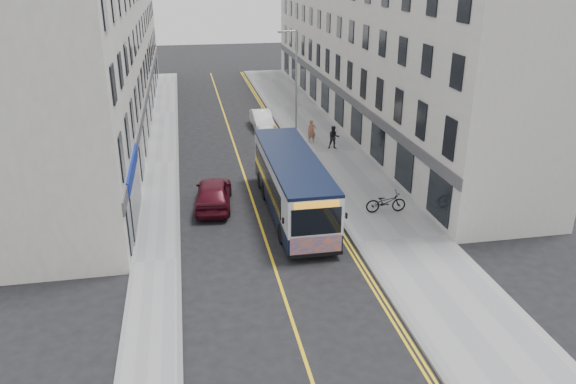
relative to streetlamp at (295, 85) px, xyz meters
name	(u,v)px	position (x,y,z in m)	size (l,w,h in m)	color
ground	(266,240)	(-4.17, -14.00, -4.38)	(140.00, 140.00, 0.00)	black
pavement_east	(330,153)	(2.08, -2.00, -4.32)	(4.50, 64.00, 0.12)	gray
pavement_west	(162,163)	(-9.17, -2.00, -4.32)	(2.00, 64.00, 0.12)	gray
kerb_east	(298,154)	(-0.17, -2.00, -4.32)	(0.18, 64.00, 0.13)	slate
kerb_west	(177,162)	(-8.17, -2.00, -4.32)	(0.18, 64.00, 0.13)	slate
road_centre_line	(239,159)	(-4.17, -2.00, -4.38)	(0.12, 64.00, 0.01)	yellow
road_dbl_yellow_inner	(292,156)	(-0.62, -2.00, -4.38)	(0.10, 64.00, 0.01)	yellow
road_dbl_yellow_outer	(294,156)	(-0.42, -2.00, -4.38)	(0.10, 64.00, 0.01)	yellow
terrace_east	(368,38)	(7.33, 7.00, 2.12)	(6.00, 46.00, 13.00)	silver
terrace_west	(101,44)	(-13.17, 7.00, 2.12)	(6.00, 46.00, 13.00)	silver
streetlamp	(295,85)	(0.00, 0.00, 0.00)	(1.32, 0.18, 8.00)	#94979C
city_bus	(292,183)	(-2.37, -11.21, -2.70)	(2.48, 10.60, 3.08)	black
bicycle	(386,202)	(2.33, -12.17, -3.72)	(0.72, 2.08, 1.09)	black
pedestrian_near	(312,131)	(1.30, 0.40, -3.45)	(0.59, 0.39, 1.62)	#955E43
pedestrian_far	(334,137)	(2.47, -1.32, -3.47)	(0.77, 0.60, 1.59)	black
car_white	(262,120)	(-1.60, 5.23, -3.71)	(1.43, 4.11, 1.35)	white
car_maroon	(213,193)	(-6.28, -9.59, -3.60)	(1.85, 4.59, 1.57)	#480C18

